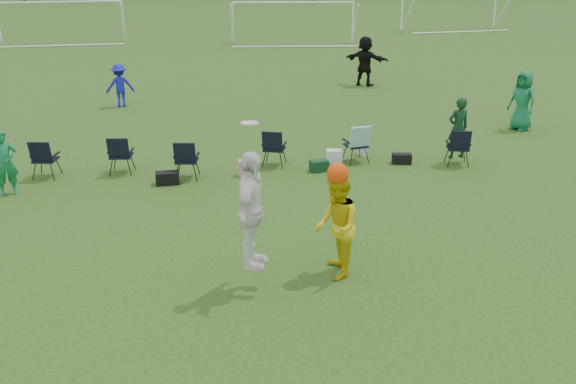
{
  "coord_description": "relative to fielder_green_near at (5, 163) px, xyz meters",
  "views": [
    {
      "loc": [
        -0.96,
        -7.67,
        5.2
      ],
      "look_at": [
        0.27,
        2.82,
        1.25
      ],
      "focal_mm": 40.0,
      "sensor_mm": 36.0,
      "label": 1
    }
  ],
  "objects": [
    {
      "name": "ground",
      "position": [
        5.69,
        -6.72,
        -0.76
      ],
      "size": [
        260.0,
        260.0,
        0.0
      ],
      "primitive_type": "plane",
      "color": "#264C17",
      "rests_on": "ground"
    },
    {
      "name": "fielder_green_near",
      "position": [
        0.0,
        0.0,
        0.0
      ],
      "size": [
        0.64,
        0.54,
        1.51
      ],
      "primitive_type": "imported",
      "rotation": [
        0.0,
        0.0,
        0.37
      ],
      "color": "#157848",
      "rests_on": "ground"
    },
    {
      "name": "fielder_blue",
      "position": [
        1.42,
        8.86,
        0.01
      ],
      "size": [
        1.1,
        0.81,
        1.52
      ],
      "primitive_type": "imported",
      "rotation": [
        0.0,
        0.0,
        3.41
      ],
      "color": "#171DB0",
      "rests_on": "ground"
    },
    {
      "name": "fielder_green_far",
      "position": [
        14.2,
        4.14,
        0.16
      ],
      "size": [
        0.93,
        1.06,
        1.83
      ],
      "primitive_type": "imported",
      "rotation": [
        0.0,
        0.0,
        -1.08
      ],
      "color": "#136D41",
      "rests_on": "ground"
    },
    {
      "name": "fielder_black",
      "position": [
        10.99,
        11.67,
        0.26
      ],
      "size": [
        1.86,
        1.61,
        2.02
      ],
      "primitive_type": "imported",
      "rotation": [
        0.0,
        0.0,
        2.49
      ],
      "color": "black",
      "rests_on": "ground"
    },
    {
      "name": "center_contest",
      "position": [
        6.0,
        -4.89,
        0.41
      ],
      "size": [
        2.2,
        1.44,
        2.84
      ],
      "color": "white",
      "rests_on": "ground"
    },
    {
      "name": "sideline_setup",
      "position": [
        6.29,
        1.16,
        -0.24
      ],
      "size": [
        11.1,
        2.07,
        1.75
      ],
      "color": "#0F381E",
      "rests_on": "ground"
    },
    {
      "name": "goal_left",
      "position": [
        -4.31,
        27.28,
        1.17
      ],
      "size": [
        7.39,
        0.76,
        2.46
      ],
      "rotation": [
        0.0,
        0.0,
        0.09
      ],
      "color": "white",
      "rests_on": "ground"
    },
    {
      "name": "goal_mid",
      "position": [
        9.69,
        25.28,
        1.17
      ],
      "size": [
        7.4,
        0.63,
        2.46
      ],
      "rotation": [
        0.0,
        0.0,
        -0.07
      ],
      "color": "white",
      "rests_on": "ground"
    },
    {
      "name": "goal_right",
      "position": [
        21.69,
        31.28,
        1.17
      ],
      "size": [
        7.35,
        1.14,
        2.46
      ],
      "rotation": [
        0.0,
        0.0,
        0.14
      ],
      "color": "white",
      "rests_on": "ground"
    }
  ]
}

